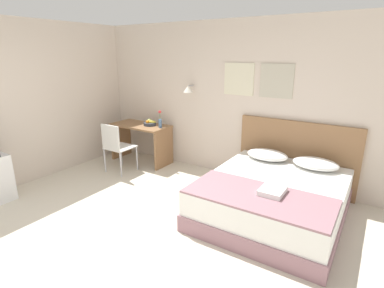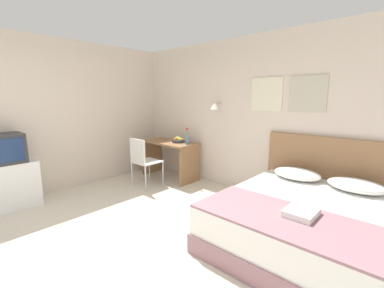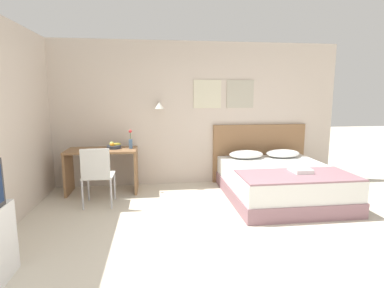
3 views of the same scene
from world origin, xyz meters
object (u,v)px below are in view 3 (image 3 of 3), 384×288
pillow_right (283,153)px  bed (280,182)px  throw_blanket (297,175)px  folded_towel_near_foot (300,170)px  desk_chair (97,172)px  fruit_bowl (114,146)px  headboard (259,153)px  desk (102,162)px  pillow_left (246,154)px  flower_vase (131,141)px

pillow_right → bed: bearing=-116.2°
throw_blanket → folded_towel_near_foot: (0.12, 0.14, 0.04)m
desk_chair → fruit_bowl: size_ratio=3.67×
headboard → folded_towel_near_foot: bearing=-85.4°
pillow_right → desk: size_ratio=0.53×
bed → desk_chair: 2.91m
headboard → desk: size_ratio=1.55×
pillow_left → pillow_right: same height
pillow_right → throw_blanket: size_ratio=0.38×
bed → folded_towel_near_foot: folded_towel_near_foot is taller
bed → folded_towel_near_foot: bearing=-75.0°
pillow_right → desk: (-3.29, -0.04, -0.07)m
throw_blanket → desk_chair: bearing=169.4°
folded_towel_near_foot → fruit_bowl: fruit_bowl is taller
pillow_right → desk: bearing=-179.3°
headboard → fruit_bowl: 2.76m
bed → throw_blanket: (0.00, -0.57, 0.28)m
flower_vase → desk_chair: bearing=-122.1°
folded_towel_near_foot → desk: bearing=159.9°
desk → desk_chair: (0.04, -0.71, 0.01)m
headboard → fruit_bowl: headboard is taller
flower_vase → pillow_left: bearing=0.9°
pillow_left → folded_towel_near_foot: pillow_left is taller
bed → throw_blanket: throw_blanket is taller
headboard → pillow_left: bearing=-140.1°
headboard → folded_towel_near_foot: 1.46m
desk_chair → fruit_bowl: (0.16, 0.77, 0.26)m
desk_chair → fruit_bowl: bearing=78.4°
desk → flower_vase: flower_vase is taller
bed → flower_vase: size_ratio=5.98×
pillow_left → pillow_right: (0.71, 0.00, 0.00)m
headboard → pillow_right: 0.47m
throw_blanket → fruit_bowl: 3.05m
bed → fruit_bowl: 2.89m
pillow_left → desk_chair: size_ratio=0.69×
pillow_right → fruit_bowl: (-3.09, 0.01, 0.20)m
pillow_left → pillow_right: bearing=0.0°
throw_blanket → folded_towel_near_foot: bearing=49.9°
fruit_bowl → pillow_left: bearing=-0.3°
pillow_left → throw_blanket: bearing=-74.7°
folded_towel_near_foot → fruit_bowl: 3.09m
headboard → desk_chair: (-2.89, -1.05, -0.02)m
pillow_right → folded_towel_near_foot: bearing=-101.7°
headboard → pillow_right: size_ratio=2.90×
bed → pillow_right: pillow_right is taller
folded_towel_near_foot → pillow_left: bearing=112.2°
pillow_right → throw_blanket: (-0.36, -1.30, -0.06)m
throw_blanket → headboard: bearing=90.0°
folded_towel_near_foot → pillow_right: bearing=78.3°
headboard → throw_blanket: (0.00, -1.60, -0.02)m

